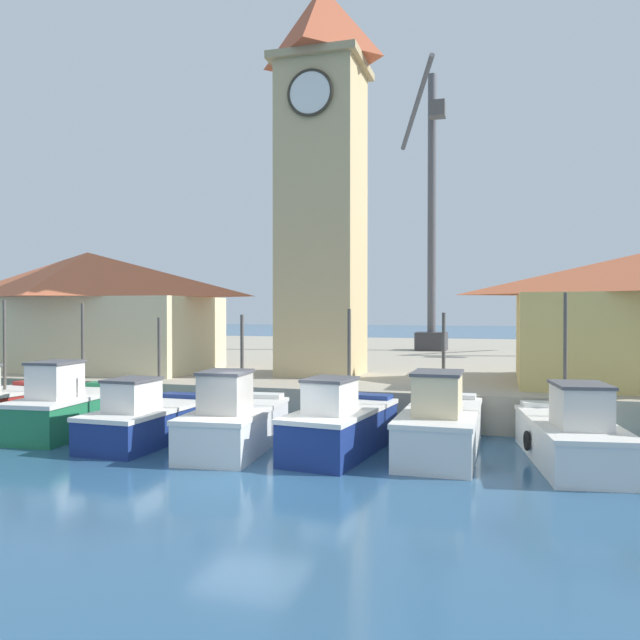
% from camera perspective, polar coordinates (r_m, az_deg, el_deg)
% --- Properties ---
extents(ground_plane, '(300.00, 300.00, 0.00)m').
position_cam_1_polar(ground_plane, '(15.30, -6.22, -13.68)').
color(ground_plane, '#2D567A').
extents(quay_wharf, '(120.00, 40.00, 1.21)m').
position_cam_1_polar(quay_wharf, '(40.31, 8.28, -3.75)').
color(quay_wharf, '#A89E89').
rests_on(quay_wharf, ground).
extents(fishing_boat_left_inner, '(2.21, 4.96, 4.08)m').
position_cam_1_polar(fishing_boat_left_inner, '(21.24, -21.84, -7.47)').
color(fishing_boat_left_inner, '#237A4C').
rests_on(fishing_boat_left_inner, ground).
extents(fishing_boat_mid_left, '(2.05, 4.68, 3.64)m').
position_cam_1_polar(fishing_boat_mid_left, '(19.07, -15.51, -8.75)').
color(fishing_boat_mid_left, navy).
rests_on(fishing_boat_mid_left, ground).
extents(fishing_boat_center, '(2.31, 4.82, 3.73)m').
position_cam_1_polar(fishing_boat_center, '(17.59, -7.82, -9.24)').
color(fishing_boat_center, silver).
rests_on(fishing_boat_center, ground).
extents(fishing_boat_mid_right, '(2.36, 4.86, 3.89)m').
position_cam_1_polar(fishing_boat_mid_right, '(17.04, 1.91, -9.60)').
color(fishing_boat_mid_right, navy).
rests_on(fishing_boat_mid_right, ground).
extents(fishing_boat_right_inner, '(2.07, 5.24, 3.79)m').
position_cam_1_polar(fishing_boat_right_inner, '(17.22, 10.97, -9.42)').
color(fishing_boat_right_inner, silver).
rests_on(fishing_boat_right_inner, ground).
extents(fishing_boat_right_outer, '(2.65, 5.40, 4.32)m').
position_cam_1_polar(fishing_boat_right_outer, '(17.08, 22.02, -9.76)').
color(fishing_boat_right_outer, silver).
rests_on(fishing_boat_right_outer, ground).
extents(clock_tower, '(3.62, 3.62, 17.47)m').
position_cam_1_polar(clock_tower, '(26.16, 0.18, 13.56)').
color(clock_tower, tan).
rests_on(clock_tower, quay_wharf).
extents(warehouse_left, '(11.47, 5.70, 5.24)m').
position_cam_1_polar(warehouse_left, '(29.81, -20.46, 0.92)').
color(warehouse_left, beige).
rests_on(warehouse_left, quay_wharf).
extents(port_crane_far, '(4.41, 10.11, 19.65)m').
position_cam_1_polar(port_crane_far, '(42.50, 10.06, 7.34)').
color(port_crane_far, '#353539').
rests_on(port_crane_far, quay_wharf).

